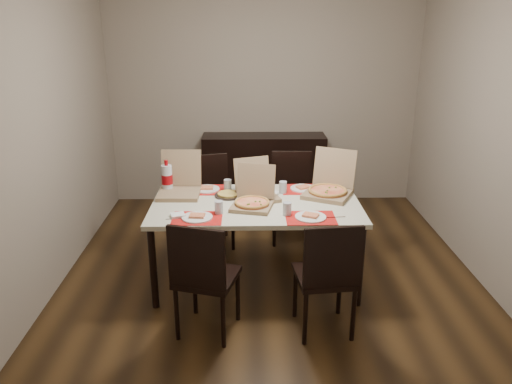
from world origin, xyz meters
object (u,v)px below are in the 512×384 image
at_px(chair_far_left, 210,197).
at_px(chair_near_left, 203,275).
at_px(dining_table, 256,210).
at_px(sideboard, 264,171).
at_px(chair_near_right, 327,274).
at_px(chair_far_right, 291,192).
at_px(soda_bottle, 167,179).
at_px(dip_bowl, 273,194).
at_px(pizza_box_center, 253,200).

bearing_deg(chair_far_left, chair_near_left, -87.85).
bearing_deg(dining_table, chair_near_left, -115.61).
bearing_deg(sideboard, chair_near_right, -82.27).
bearing_deg(chair_far_right, chair_far_left, -172.33).
height_order(sideboard, soda_bottle, soda_bottle).
bearing_deg(dining_table, soda_bottle, 159.26).
bearing_deg(chair_far_right, dining_table, -112.89).
bearing_deg(sideboard, soda_bottle, -120.38).
bearing_deg(chair_near_left, chair_near_right, -0.14).
xyz_separation_m(chair_near_right, soda_bottle, (-1.31, 1.14, 0.37)).
distance_m(chair_far_left, dip_bowl, 0.91).
xyz_separation_m(chair_near_left, pizza_box_center, (0.37, 0.75, 0.29)).
bearing_deg(chair_far_left, soda_bottle, -124.25).
bearing_deg(chair_near_right, pizza_box_center, 125.43).
xyz_separation_m(sideboard, chair_near_right, (0.37, -2.74, 0.06)).
height_order(chair_near_left, chair_far_right, same).
bearing_deg(dining_table, pizza_box_center, -108.73).
height_order(chair_near_right, pizza_box_center, pizza_box_center).
xyz_separation_m(chair_far_left, pizza_box_center, (0.43, -0.90, 0.29)).
xyz_separation_m(pizza_box_center, soda_bottle, (-0.78, 0.39, 0.07)).
xyz_separation_m(sideboard, chair_far_right, (0.26, -0.98, 0.06)).
bearing_deg(pizza_box_center, dip_bowl, 56.58).
distance_m(dining_table, chair_near_left, 0.94).
relative_size(chair_near_right, chair_far_right, 1.00).
distance_m(dining_table, dip_bowl, 0.26).
xyz_separation_m(sideboard, dining_table, (-0.13, -1.91, 0.23)).
distance_m(dining_table, chair_far_right, 1.03).
height_order(sideboard, chair_far_right, chair_far_right).
distance_m(dining_table, chair_near_right, 0.99).
xyz_separation_m(chair_far_right, soda_bottle, (-1.20, -0.63, 0.37)).
xyz_separation_m(dining_table, chair_far_right, (0.39, 0.93, -0.17)).
bearing_deg(chair_far_right, chair_near_left, -114.18).
relative_size(chair_near_right, pizza_box_center, 2.15).
bearing_deg(chair_near_right, chair_far_right, 93.64).
distance_m(chair_near_right, pizza_box_center, 0.97).
relative_size(chair_far_right, soda_bottle, 3.09).
relative_size(chair_near_left, chair_far_right, 1.00).
bearing_deg(chair_far_right, dip_bowl, -107.94).
height_order(chair_far_right, pizza_box_center, pizza_box_center).
bearing_deg(sideboard, chair_far_left, -118.46).
relative_size(chair_far_left, dip_bowl, 8.48).
bearing_deg(chair_near_left, soda_bottle, 109.88).
distance_m(chair_far_left, soda_bottle, 0.72).
bearing_deg(dip_bowl, pizza_box_center, -123.42).
relative_size(chair_far_left, chair_far_right, 1.00).
xyz_separation_m(chair_far_left, chair_far_right, (0.85, 0.12, 0.00)).
bearing_deg(chair_near_right, dip_bowl, 108.88).
bearing_deg(soda_bottle, dip_bowl, -6.58).
xyz_separation_m(chair_near_right, pizza_box_center, (-0.53, 0.75, 0.29)).
bearing_deg(soda_bottle, pizza_box_center, -26.40).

